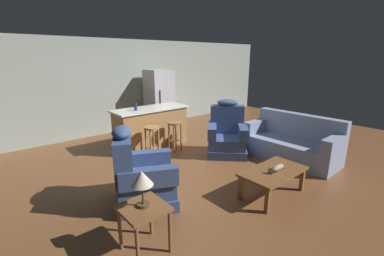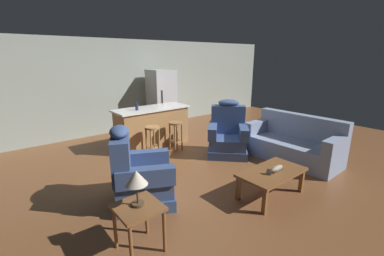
{
  "view_description": "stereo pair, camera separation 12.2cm",
  "coord_description": "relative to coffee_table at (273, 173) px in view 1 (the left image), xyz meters",
  "views": [
    {
      "loc": [
        -3.13,
        -3.84,
        2.13
      ],
      "look_at": [
        0.06,
        -0.1,
        0.75
      ],
      "focal_mm": 24.0,
      "sensor_mm": 36.0,
      "label": 1
    },
    {
      "loc": [
        -3.03,
        -3.92,
        2.13
      ],
      "look_at": [
        0.06,
        -0.1,
        0.75
      ],
      "focal_mm": 24.0,
      "sensor_mm": 36.0,
      "label": 2
    }
  ],
  "objects": [
    {
      "name": "ground_plane",
      "position": [
        -0.22,
        1.88,
        -0.36
      ],
      "size": [
        12.0,
        12.0,
        0.0
      ],
      "color": "brown"
    },
    {
      "name": "back_wall",
      "position": [
        -0.22,
        5.0,
        0.94
      ],
      "size": [
        12.0,
        0.05,
        2.6
      ],
      "color": "#939E93",
      "rests_on": "ground_plane"
    },
    {
      "name": "coffee_table",
      "position": [
        0.0,
        0.0,
        0.0
      ],
      "size": [
        1.1,
        0.6,
        0.42
      ],
      "color": "brown",
      "rests_on": "ground_plane"
    },
    {
      "name": "fish_figurine",
      "position": [
        0.02,
        -0.04,
        0.1
      ],
      "size": [
        0.34,
        0.1,
        0.1
      ],
      "color": "#4C3823",
      "rests_on": "coffee_table"
    },
    {
      "name": "couch",
      "position": [
        1.65,
        0.59,
        -0.02
      ],
      "size": [
        0.88,
        1.92,
        0.94
      ],
      "rotation": [
        0.0,
        0.0,
        3.16
      ],
      "color": "#8493B2",
      "rests_on": "ground_plane"
    },
    {
      "name": "recliner_near_lamp",
      "position": [
        -1.69,
        1.15,
        0.06
      ],
      "size": [
        1.12,
        1.12,
        1.2
      ],
      "rotation": [
        0.0,
        0.0,
        -0.46
      ],
      "color": "#384C7A",
      "rests_on": "ground_plane"
    },
    {
      "name": "recliner_near_island",
      "position": [
        0.82,
        1.71,
        0.06
      ],
      "size": [
        1.19,
        1.19,
        1.2
      ],
      "rotation": [
        0.0,
        0.0,
        3.92
      ],
      "color": "#384C7A",
      "rests_on": "ground_plane"
    },
    {
      "name": "end_table",
      "position": [
        -2.16,
        0.23,
        0.1
      ],
      "size": [
        0.48,
        0.48,
        0.56
      ],
      "color": "brown",
      "rests_on": "ground_plane"
    },
    {
      "name": "table_lamp",
      "position": [
        -2.15,
        0.25,
        0.5
      ],
      "size": [
        0.24,
        0.24,
        0.41
      ],
      "color": "#4C3823",
      "rests_on": "end_table"
    },
    {
      "name": "kitchen_island",
      "position": [
        -0.22,
        3.23,
        0.11
      ],
      "size": [
        1.8,
        0.7,
        0.95
      ],
      "color": "#9E7042",
      "rests_on": "ground_plane"
    },
    {
      "name": "bar_stool_left",
      "position": [
        -0.58,
        2.6,
        0.11
      ],
      "size": [
        0.32,
        0.32,
        0.68
      ],
      "color": "#A87A47",
      "rests_on": "ground_plane"
    },
    {
      "name": "bar_stool_right",
      "position": [
        0.03,
        2.6,
        0.11
      ],
      "size": [
        0.32,
        0.32,
        0.68
      ],
      "color": "olive",
      "rests_on": "ground_plane"
    },
    {
      "name": "refrigerator",
      "position": [
        0.83,
        4.43,
        0.52
      ],
      "size": [
        0.7,
        0.69,
        1.76
      ],
      "color": "#B7B7BC",
      "rests_on": "ground_plane"
    },
    {
      "name": "bottle_tall_green",
      "position": [
        -0.62,
        3.18,
        0.67
      ],
      "size": [
        0.07,
        0.07,
        0.22
      ],
      "color": "#23284C",
      "rests_on": "kitchen_island"
    }
  ]
}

